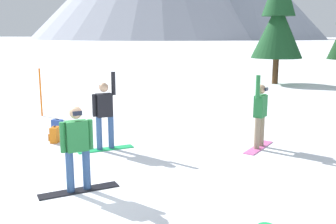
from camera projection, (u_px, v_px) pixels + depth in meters
ground_plane at (65, 195)px, 7.41m from camera, size 800.00×800.00×0.00m
snowboarder_foreground at (77, 147)px, 7.45m from camera, size 1.29×1.29×1.68m
snowboarder_midground at (105, 113)px, 10.17m from camera, size 1.28×1.21×2.05m
snowboarder_background at (260, 114)px, 10.33m from camera, size 0.65×1.50×1.98m
backpack_blue at (58, 127)px, 11.99m from camera, size 0.34×0.29×0.47m
backpack_orange at (55, 135)px, 11.01m from camera, size 0.31×0.35×0.47m
trail_marker_pole at (41, 92)px, 14.45m from camera, size 0.06×0.06×1.78m
pine_tree_broad at (278, 19)px, 23.40m from camera, size 3.06×3.06×7.15m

